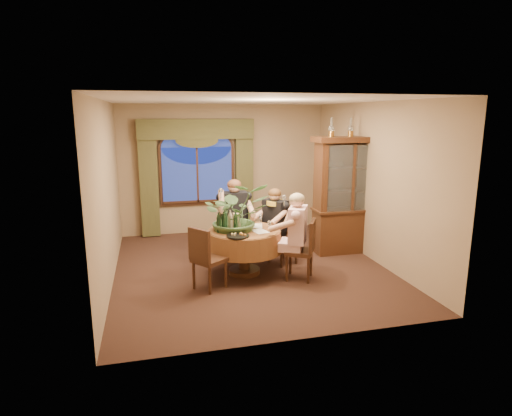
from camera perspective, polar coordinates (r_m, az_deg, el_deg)
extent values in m
plane|color=black|center=(7.46, -0.78, -7.90)|extent=(5.00, 5.00, 0.00)
plane|color=#886F51|center=(9.52, -4.28, 5.20)|extent=(4.50, 0.00, 4.50)
plane|color=#886F51|center=(7.91, 15.28, 3.33)|extent=(0.00, 5.00, 5.00)
plane|color=white|center=(7.00, -0.85, 14.15)|extent=(5.00, 5.00, 0.00)
cube|color=#3F3F21|center=(9.30, -14.09, 3.32)|extent=(0.38, 0.14, 2.32)
cube|color=#3F3F21|center=(9.51, -1.58, 3.88)|extent=(0.38, 0.14, 2.32)
cylinder|color=maroon|center=(7.07, -1.58, -5.83)|extent=(1.54, 1.54, 0.75)
cube|color=#351D12|center=(8.22, 12.13, 1.66)|extent=(1.35, 0.54, 2.19)
cube|color=black|center=(6.85, 5.81, -5.57)|extent=(0.57, 0.57, 0.96)
cube|color=black|center=(7.53, 3.59, -3.87)|extent=(0.55, 0.55, 0.96)
cube|color=black|center=(7.82, -3.02, -3.24)|extent=(0.43, 0.43, 0.96)
cube|color=black|center=(6.48, -6.23, -6.63)|extent=(0.59, 0.59, 0.96)
imported|color=#3A5B32|center=(6.88, -2.68, 2.53)|extent=(1.06, 1.18, 0.92)
imported|color=#525C33|center=(6.95, -1.12, -2.72)|extent=(0.15, 0.15, 0.05)
cylinder|color=black|center=(6.56, -2.43, -3.75)|extent=(0.35, 0.35, 0.02)
cylinder|color=black|center=(6.77, -4.99, -1.93)|extent=(0.07, 0.07, 0.33)
cylinder|color=black|center=(6.81, -4.32, -1.83)|extent=(0.07, 0.07, 0.33)
cylinder|color=black|center=(6.82, -2.73, -1.80)|extent=(0.07, 0.07, 0.33)
cylinder|color=black|center=(7.01, -4.15, -1.44)|extent=(0.07, 0.07, 0.33)
cylinder|color=tan|center=(6.91, -3.45, -1.62)|extent=(0.07, 0.07, 0.33)
cube|color=white|center=(6.85, 0.52, -3.11)|extent=(0.28, 0.34, 0.00)
cube|color=white|center=(7.18, -0.01, -2.38)|extent=(0.27, 0.34, 0.00)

